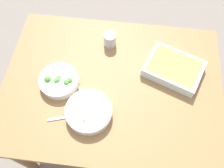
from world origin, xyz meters
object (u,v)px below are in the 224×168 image
(drink_cup, at_px, (110,40))
(baking_dish, at_px, (174,68))
(stew_bowl, at_px, (89,112))
(broccoli_bowl, at_px, (59,81))
(spoon_by_stew, at_px, (69,117))
(fork_on_table, at_px, (78,85))

(drink_cup, bearing_deg, baking_dish, 158.39)
(stew_bowl, height_order, baking_dish, baking_dish)
(broccoli_bowl, height_order, spoon_by_stew, broccoli_bowl)
(stew_bowl, relative_size, drink_cup, 2.80)
(stew_bowl, height_order, drink_cup, drink_cup)
(spoon_by_stew, height_order, fork_on_table, spoon_by_stew)
(stew_bowl, distance_m, baking_dish, 0.52)
(spoon_by_stew, bearing_deg, fork_on_table, -92.26)
(broccoli_bowl, relative_size, drink_cup, 2.53)
(baking_dish, height_order, spoon_by_stew, baking_dish)
(broccoli_bowl, distance_m, drink_cup, 0.38)
(stew_bowl, xyz_separation_m, spoon_by_stew, (0.10, 0.03, -0.03))
(broccoli_bowl, relative_size, spoon_by_stew, 1.24)
(drink_cup, distance_m, fork_on_table, 0.33)
(stew_bowl, relative_size, fork_on_table, 1.47)
(stew_bowl, xyz_separation_m, fork_on_table, (0.09, -0.16, -0.03))
(baking_dish, bearing_deg, stew_bowl, 36.02)
(stew_bowl, distance_m, fork_on_table, 0.19)
(stew_bowl, xyz_separation_m, broccoli_bowl, (0.19, -0.16, -0.00))
(stew_bowl, relative_size, spoon_by_stew, 1.38)
(drink_cup, bearing_deg, stew_bowl, 83.82)
(baking_dish, xyz_separation_m, drink_cup, (0.37, -0.15, 0.00))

